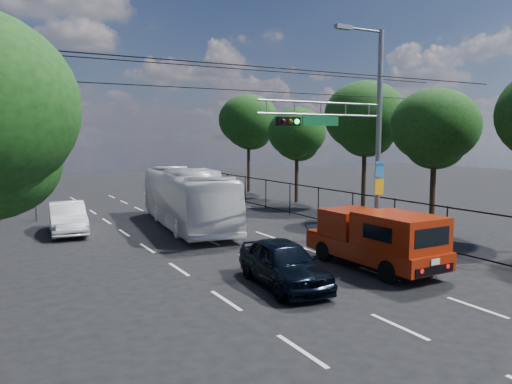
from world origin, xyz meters
TOP-DOWN VIEW (x-y plane):
  - ground at (0.00, 0.00)m, footprint 120.00×120.00m
  - lane_markings at (-0.00, 14.00)m, footprint 6.12×38.00m
  - signal_mast at (5.28, 7.99)m, footprint 6.43×0.39m
  - streetlight_left at (-6.33, 22.00)m, footprint 2.09×0.22m
  - utility_wires at (0.00, 8.83)m, footprint 22.00×5.04m
  - fence_right at (7.60, 12.17)m, footprint 0.06×34.03m
  - tree_right_b at (11.22, 9.02)m, footprint 4.50×4.50m
  - tree_right_c at (11.82, 15.02)m, footprint 5.10×5.10m
  - tree_right_d at (11.42, 22.02)m, footprint 4.32×4.32m
  - tree_right_e at (11.62, 30.02)m, footprint 5.28×5.28m
  - red_pickup at (3.42, 4.65)m, footprint 2.28×5.87m
  - navy_hatchback at (-0.72, 4.42)m, footprint 2.32×4.65m
  - white_bus at (0.43, 16.11)m, footprint 4.02×11.53m
  - white_van at (-5.50, 17.32)m, footprint 2.02×4.86m

SIDE VIEW (x-z plane):
  - ground at x=0.00m, z-range 0.00..0.00m
  - lane_markings at x=0.00m, z-range 0.00..0.01m
  - navy_hatchback at x=-0.72m, z-range 0.00..1.52m
  - white_van at x=-5.50m, z-range 0.00..1.56m
  - fence_right at x=7.60m, z-range 0.03..2.03m
  - red_pickup at x=3.42m, z-range 0.07..2.23m
  - white_bus at x=0.43m, z-range 0.00..3.15m
  - streetlight_left at x=-6.33m, z-range 0.40..7.48m
  - tree_right_d at x=11.42m, z-range 1.34..8.36m
  - tree_right_b at x=11.22m, z-range 1.40..8.71m
  - signal_mast at x=5.28m, z-range 0.49..9.99m
  - tree_right_c at x=11.82m, z-range 1.59..9.88m
  - tree_right_e at x=11.62m, z-range 1.65..10.23m
  - utility_wires at x=0.00m, z-range 6.86..7.60m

